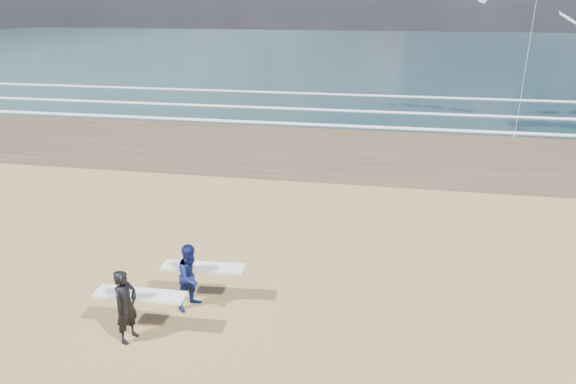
# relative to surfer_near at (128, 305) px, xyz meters

# --- Properties ---
(ocean) EXTENTS (220.00, 100.00, 0.02)m
(ocean) POSITION_rel_surfer_near_xyz_m (20.99, 71.77, -0.93)
(ocean) COLOR #172F34
(ocean) RESTS_ON ground
(surfer_near) EXTENTS (2.21, 1.02, 1.85)m
(surfer_near) POSITION_rel_surfer_near_xyz_m (0.00, 0.00, 0.00)
(surfer_near) COLOR black
(surfer_near) RESTS_ON ground
(surfer_far) EXTENTS (2.23, 1.24, 1.80)m
(surfer_far) POSITION_rel_surfer_near_xyz_m (1.00, 1.60, -0.03)
(surfer_far) COLOR #0E184F
(surfer_far) RESTS_ON ground
(kite_1) EXTENTS (6.00, 4.76, 10.00)m
(kite_1) POSITION_rel_surfer_near_xyz_m (14.01, 24.25, 4.68)
(kite_1) COLOR slate
(kite_1) RESTS_ON ground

